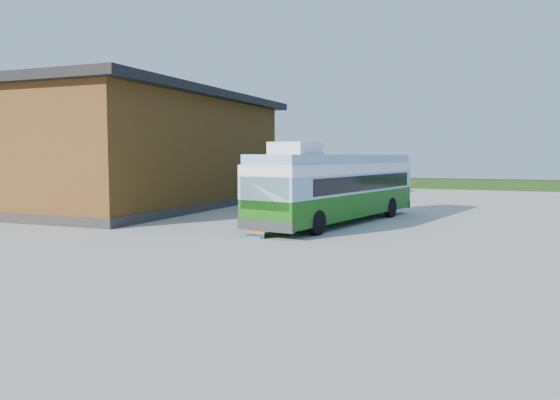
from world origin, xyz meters
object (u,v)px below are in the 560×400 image
at_px(bus, 338,185).
at_px(person_b, 281,200).
at_px(picnic_table, 289,215).
at_px(person_a, 247,211).
at_px(slurry_tanker, 302,184).
at_px(banner, 256,218).

distance_m(bus, person_b, 3.86).
xyz_separation_m(bus, picnic_table, (-1.93, -1.82, -1.40)).
height_order(person_a, slurry_tanker, slurry_tanker).
distance_m(banner, picnic_table, 4.35).
distance_m(person_a, person_b, 4.77).
xyz_separation_m(bus, person_a, (-3.39, -3.57, -1.11)).
bearing_deg(banner, person_a, 134.00).
bearing_deg(slurry_tanker, bus, -72.25).
bearing_deg(slurry_tanker, picnic_table, -82.77).
distance_m(banner, person_a, 3.06).
relative_size(banner, person_a, 1.28).
distance_m(picnic_table, person_b, 3.46).
xyz_separation_m(banner, person_b, (-1.80, 7.35, 0.13)).
relative_size(person_a, person_b, 0.83).
bearing_deg(bus, person_a, -121.75).
xyz_separation_m(banner, slurry_tanker, (-4.26, 17.71, 0.43)).
bearing_deg(banner, person_b, 115.49).
bearing_deg(person_a, slurry_tanker, 66.56).
bearing_deg(bus, slurry_tanker, 129.30).
height_order(bus, person_b, bus).
height_order(banner, person_a, banner).
height_order(person_b, slurry_tanker, slurry_tanker).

